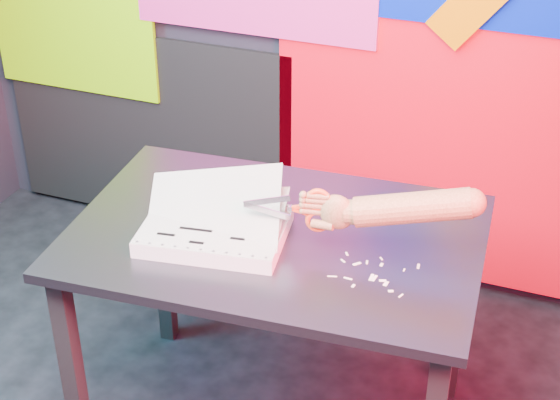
% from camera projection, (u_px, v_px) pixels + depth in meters
% --- Properties ---
extents(room, '(3.01, 3.01, 2.71)m').
position_uv_depth(room, '(91.00, 90.00, 1.75)').
color(room, black).
rests_on(room, ground).
extents(backdrop, '(2.88, 0.05, 2.08)m').
position_uv_depth(backdrop, '(334.00, 42.00, 3.11)').
color(backdrop, red).
rests_on(backdrop, ground).
extents(work_table, '(1.20, 0.84, 0.75)m').
position_uv_depth(work_table, '(276.00, 260.00, 2.44)').
color(work_table, '#272727').
rests_on(work_table, ground).
extents(printout_stack, '(0.44, 0.34, 0.20)m').
position_uv_depth(printout_stack, '(215.00, 230.00, 2.36)').
color(printout_stack, silver).
rests_on(printout_stack, work_table).
extents(scissors, '(0.23, 0.06, 0.13)m').
position_uv_depth(scissors, '(312.00, 210.00, 2.25)').
color(scissors, silver).
rests_on(scissors, printout_stack).
extents(hand_forearm, '(0.46, 0.14, 0.15)m').
position_uv_depth(hand_forearm, '(399.00, 208.00, 2.20)').
color(hand_forearm, '#B47C51').
rests_on(hand_forearm, work_table).
extents(paper_clippings, '(0.22, 0.16, 0.00)m').
position_uv_depth(paper_clippings, '(372.00, 274.00, 2.22)').
color(paper_clippings, beige).
rests_on(paper_clippings, work_table).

